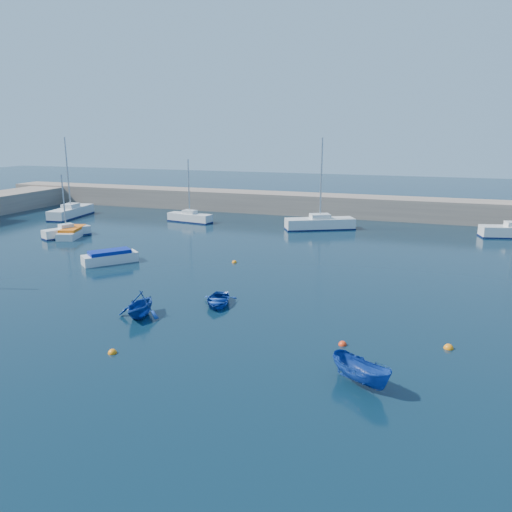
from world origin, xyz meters
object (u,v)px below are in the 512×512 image
(sailboat_4, at_px, (71,212))
(motorboat_2, at_px, (73,232))
(sailboat_5, at_px, (190,217))
(sailboat_6, at_px, (320,223))
(motorboat_1, at_px, (110,257))
(dinghy_center, at_px, (218,300))
(dinghy_left, at_px, (140,304))
(dinghy_right, at_px, (361,372))
(sailboat_3, at_px, (67,232))

(sailboat_4, relative_size, motorboat_2, 1.94)
(sailboat_5, distance_m, sailboat_6, 15.66)
(sailboat_5, bearing_deg, motorboat_1, -164.03)
(dinghy_center, bearing_deg, motorboat_2, 135.28)
(dinghy_left, xyz_separation_m, dinghy_right, (13.27, -3.97, -0.16))
(sailboat_3, height_order, sailboat_6, sailboat_6)
(motorboat_1, bearing_deg, sailboat_4, 175.11)
(sailboat_3, xyz_separation_m, dinghy_right, (32.73, -21.30, 0.07))
(sailboat_4, bearing_deg, motorboat_2, -58.01)
(sailboat_4, relative_size, sailboat_5, 1.34)
(sailboat_5, xyz_separation_m, dinghy_left, (11.43, -29.34, 0.19))
(sailboat_4, relative_size, dinghy_right, 3.18)
(sailboat_3, relative_size, sailboat_6, 0.64)
(sailboat_3, height_order, dinghy_center, sailboat_3)
(sailboat_6, relative_size, motorboat_1, 2.28)
(sailboat_4, distance_m, dinghy_center, 39.09)
(sailboat_5, bearing_deg, sailboat_6, -78.95)
(sailboat_6, relative_size, motorboat_2, 1.95)
(sailboat_6, bearing_deg, sailboat_5, 64.72)
(motorboat_2, bearing_deg, dinghy_left, -60.81)
(sailboat_4, xyz_separation_m, dinghy_left, (27.19, -27.60, 0.09))
(sailboat_5, xyz_separation_m, motorboat_2, (-7.46, -11.74, -0.10))
(dinghy_center, xyz_separation_m, dinghy_right, (9.81, -7.32, 0.29))
(sailboat_6, bearing_deg, dinghy_left, 144.51)
(motorboat_2, relative_size, dinghy_left, 1.77)
(sailboat_5, distance_m, dinghy_left, 31.49)
(sailboat_6, bearing_deg, sailboat_4, 66.79)
(sailboat_4, relative_size, dinghy_left, 3.43)
(sailboat_4, bearing_deg, dinghy_right, -45.68)
(sailboat_5, bearing_deg, motorboat_2, 156.42)
(sailboat_5, bearing_deg, sailboat_4, 105.17)
(motorboat_1, relative_size, dinghy_right, 1.40)
(sailboat_3, height_order, motorboat_2, sailboat_3)
(sailboat_6, xyz_separation_m, dinghy_right, (9.05, -33.91, -0.07))
(motorboat_1, bearing_deg, sailboat_5, 136.45)
(sailboat_4, bearing_deg, dinghy_left, -53.14)
(sailboat_6, height_order, dinghy_left, sailboat_6)
(motorboat_2, distance_m, dinghy_left, 25.82)
(motorboat_1, bearing_deg, dinghy_left, -8.32)
(sailboat_6, xyz_separation_m, motorboat_1, (-13.23, -20.05, -0.17))
(sailboat_3, distance_m, motorboat_2, 0.63)
(sailboat_5, distance_m, dinghy_center, 29.96)
(sailboat_4, distance_m, sailboat_5, 15.86)
(motorboat_1, xyz_separation_m, dinghy_left, (9.01, -9.89, 0.26))
(sailboat_5, bearing_deg, dinghy_left, -149.85)
(dinghy_center, height_order, dinghy_right, dinghy_right)
(sailboat_6, bearing_deg, sailboat_3, 90.57)
(motorboat_1, distance_m, dinghy_right, 26.24)
(sailboat_5, relative_size, sailboat_6, 0.74)
(sailboat_3, relative_size, sailboat_5, 0.86)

